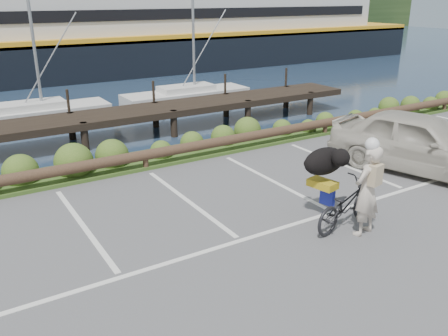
{
  "coord_description": "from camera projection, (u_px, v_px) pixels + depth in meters",
  "views": [
    {
      "loc": [
        -4.88,
        -7.64,
        4.8
      ],
      "look_at": [
        0.44,
        0.97,
        1.1
      ],
      "focal_mm": 38.0,
      "sensor_mm": 36.0,
      "label": 1
    }
  ],
  "objects": [
    {
      "name": "ground",
      "position": [
        231.0,
        233.0,
        10.16
      ],
      "size": [
        72.0,
        72.0,
        0.0
      ],
      "primitive_type": "plane",
      "color": "#4D4D4F"
    },
    {
      "name": "cyclist",
      "position": [
        367.0,
        191.0,
        9.82
      ],
      "size": [
        0.8,
        0.61,
        1.97
      ],
      "primitive_type": "imported",
      "rotation": [
        0.0,
        0.0,
        3.34
      ],
      "color": "beige",
      "rests_on": "ground"
    },
    {
      "name": "log_rail",
      "position": [
        146.0,
        170.0,
        13.84
      ],
      "size": [
        32.0,
        0.3,
        0.6
      ],
      "primitive_type": null,
      "color": "#443021",
      "rests_on": "ground"
    },
    {
      "name": "dog",
      "position": [
        324.0,
        161.0,
        10.45
      ],
      "size": [
        0.73,
        1.15,
        0.62
      ],
      "primitive_type": "ellipsoid",
      "rotation": [
        0.0,
        0.0,
        1.77
      ],
      "color": "black",
      "rests_on": "bicycle"
    },
    {
      "name": "parked_car",
      "position": [
        420.0,
        142.0,
        13.47
      ],
      "size": [
        3.48,
        5.44,
        1.72
      ],
      "primitive_type": "imported",
      "rotation": [
        0.0,
        0.0,
        0.31
      ],
      "color": "#B6AFA0",
      "rests_on": "ground"
    },
    {
      "name": "vegetation_strip",
      "position": [
        137.0,
        161.0,
        14.38
      ],
      "size": [
        34.0,
        1.6,
        0.1
      ],
      "primitive_type": "cube",
      "color": "#3D5B21",
      "rests_on": "ground"
    },
    {
      "name": "bicycle",
      "position": [
        346.0,
        204.0,
        10.29
      ],
      "size": [
        2.09,
        1.08,
        1.04
      ],
      "primitive_type": "imported",
      "rotation": [
        0.0,
        0.0,
        1.77
      ],
      "color": "black",
      "rests_on": "ground"
    }
  ]
}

